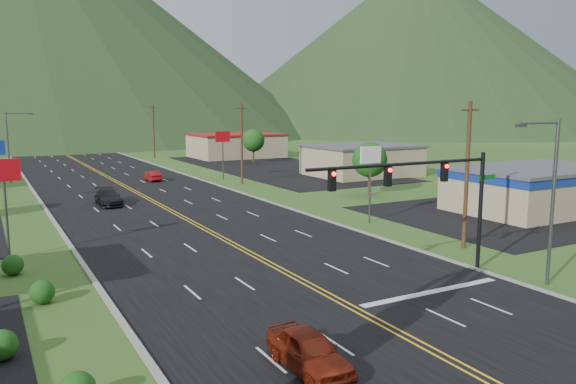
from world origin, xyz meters
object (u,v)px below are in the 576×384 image
traffic_signal (430,185)px  streetlight_west (11,142)px  car_red_far (153,176)px  car_red_near (309,352)px  car_dark_mid (108,198)px  streetlight_east (550,191)px

traffic_signal → streetlight_west: streetlight_west is taller
car_red_far → car_red_near: bearing=79.7°
streetlight_west → car_red_near: bearing=-84.0°
traffic_signal → car_red_near: bearing=-151.1°
car_red_far → streetlight_west: bearing=-24.2°
car_dark_mid → streetlight_west: bearing=108.8°
traffic_signal → car_red_near: 14.06m
car_red_near → car_dark_mid: car_dark_mid is taller
traffic_signal → car_red_far: size_ratio=3.30×
traffic_signal → car_red_far: (-2.15, 49.02, -4.68)m
traffic_signal → car_red_far: 49.29m
traffic_signal → streetlight_west: (-18.16, 56.00, -0.15)m
car_dark_mid → car_red_far: bearing=62.4°
traffic_signal → car_red_near: size_ratio=3.01×
traffic_signal → streetlight_east: streetlight_east is taller
streetlight_east → car_dark_mid: bearing=112.8°
car_red_near → car_dark_mid: 39.50m
car_red_near → streetlight_west: bearing=96.7°
streetlight_west → streetlight_east: bearing=-69.1°
streetlight_east → car_red_far: 53.65m
car_red_near → car_red_far: size_ratio=1.10×
streetlight_west → car_red_near: size_ratio=2.06×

